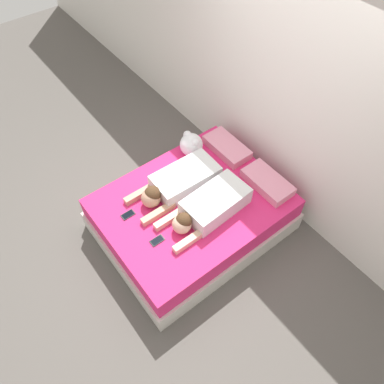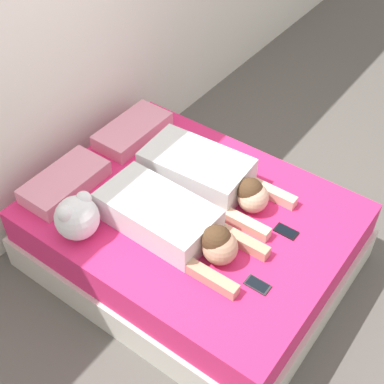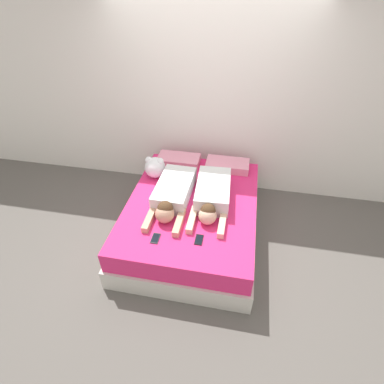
% 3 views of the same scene
% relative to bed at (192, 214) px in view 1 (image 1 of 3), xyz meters
% --- Properties ---
extents(ground_plane, '(12.00, 12.00, 0.00)m').
position_rel_bed_xyz_m(ground_plane, '(0.00, 0.00, -0.26)').
color(ground_plane, '#5B5651').
extents(wall_back, '(12.00, 0.06, 2.60)m').
position_rel_bed_xyz_m(wall_back, '(0.00, 1.14, 1.04)').
color(wall_back, white).
rests_on(wall_back, ground_plane).
extents(bed, '(1.56, 1.99, 0.52)m').
position_rel_bed_xyz_m(bed, '(0.00, 0.00, 0.00)').
color(bed, beige).
rests_on(bed, ground_plane).
extents(pillow_head_left, '(0.57, 0.30, 0.11)m').
position_rel_bed_xyz_m(pillow_head_left, '(-0.34, 0.79, 0.32)').
color(pillow_head_left, pink).
rests_on(pillow_head_left, bed).
extents(pillow_head_right, '(0.57, 0.30, 0.11)m').
position_rel_bed_xyz_m(pillow_head_right, '(0.34, 0.79, 0.32)').
color(pillow_head_right, pink).
rests_on(pillow_head_right, bed).
extents(person_left, '(0.41, 1.05, 0.24)m').
position_rel_bed_xyz_m(person_left, '(-0.23, -0.03, 0.36)').
color(person_left, silver).
rests_on(person_left, bed).
extents(person_right, '(0.43, 1.01, 0.23)m').
position_rel_bed_xyz_m(person_right, '(0.23, 0.04, 0.37)').
color(person_right, silver).
rests_on(person_right, bed).
extents(cell_phone_left, '(0.08, 0.14, 0.01)m').
position_rel_bed_xyz_m(cell_phone_left, '(-0.26, -0.64, 0.27)').
color(cell_phone_left, '#2D2D33').
rests_on(cell_phone_left, bed).
extents(cell_phone_right, '(0.08, 0.14, 0.01)m').
position_rel_bed_xyz_m(cell_phone_right, '(0.18, -0.58, 0.27)').
color(cell_phone_right, black).
rests_on(cell_phone_right, bed).
extents(plush_toy, '(0.27, 0.27, 0.28)m').
position_rel_bed_xyz_m(plush_toy, '(-0.57, 0.43, 0.41)').
color(plush_toy, white).
rests_on(plush_toy, bed).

